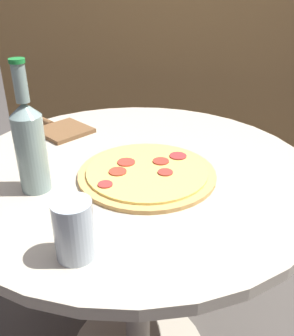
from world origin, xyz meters
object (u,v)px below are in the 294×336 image
Objects in this scene: pizza at (147,173)px; drinking_glass at (74,230)px; pizza_paddle at (57,127)px; beer_bottle at (30,143)px.

pizza is 3.04× the size of drinking_glass.
pizza_paddle is at bearing 114.07° from drinking_glass.
drinking_glass is at bearing -51.40° from beer_bottle.
beer_bottle is 0.26m from drinking_glass.
beer_bottle is at bearing -157.41° from pizza.
beer_bottle is 1.02× the size of pizza_paddle.
beer_bottle is 0.36m from pizza_paddle.
pizza is at bearing 75.71° from drinking_glass.
beer_bottle is at bearing 128.60° from drinking_glass.
beer_bottle reaches higher than drinking_glass.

